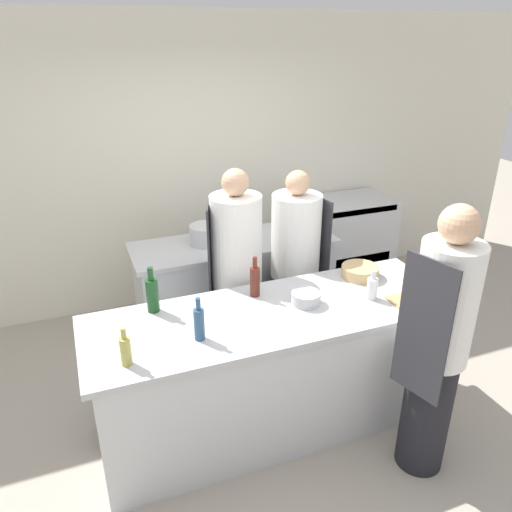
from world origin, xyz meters
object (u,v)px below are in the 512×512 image
object	(u,v)px
oven_range	(343,242)
bottle_vinegar	(255,280)
chef_at_pass_far	(236,278)
bottle_cooking_oil	(199,323)
bottle_olive_oil	(126,350)
bowl_prep_small	(360,271)
stockpot	(206,234)
chef_at_stove	(295,268)
chef_at_prep_near	(437,347)
bottle_wine	(372,288)
bowl_mixing_large	(306,298)
bottle_sauce	(152,294)

from	to	relation	value
oven_range	bottle_vinegar	size ratio (longest dim) A/B	3.40
chef_at_pass_far	bottle_cooking_oil	xyz separation A→B (m)	(-0.51, -0.80, 0.17)
bottle_olive_oil	bowl_prep_small	size ratio (longest dim) A/B	0.84
bottle_olive_oil	stockpot	size ratio (longest dim) A/B	0.83
chef_at_stove	chef_at_pass_far	bearing A→B (deg)	-92.82
oven_range	chef_at_prep_near	distance (m)	2.65
bowl_prep_small	bottle_cooking_oil	bearing A→B (deg)	-164.53
bottle_cooking_oil	chef_at_prep_near	bearing A→B (deg)	-23.63
chef_at_stove	bowl_prep_small	xyz separation A→B (m)	(0.29, -0.50, 0.15)
chef_at_stove	bottle_wine	distance (m)	0.87
chef_at_pass_far	bowl_prep_small	distance (m)	0.94
chef_at_stove	bottle_wine	xyz separation A→B (m)	(0.18, -0.83, 0.19)
chef_at_stove	bottle_cooking_oil	distance (m)	1.38
oven_range	bowl_mixing_large	size ratio (longest dim) A/B	5.09
oven_range	chef_at_prep_near	bearing A→B (deg)	-108.97
chef_at_pass_far	bowl_prep_small	size ratio (longest dim) A/B	6.21
oven_range	bowl_mixing_large	xyz separation A→B (m)	(-1.36, -1.75, 0.48)
chef_at_pass_far	bottle_vinegar	xyz separation A→B (m)	(-0.01, -0.41, 0.18)
bottle_wine	bottle_cooking_oil	distance (m)	1.23
bottle_wine	stockpot	xyz separation A→B (m)	(-0.79, 1.36, -0.00)
bowl_prep_small	stockpot	size ratio (longest dim) A/B	0.99
bowl_prep_small	bowl_mixing_large	bearing A→B (deg)	-158.68
chef_at_prep_near	bottle_vinegar	world-z (taller)	chef_at_prep_near
bottle_olive_oil	bottle_sauce	bearing A→B (deg)	64.80
bottle_olive_oil	bottle_cooking_oil	bearing A→B (deg)	12.16
bowl_mixing_large	bowl_prep_small	xyz separation A→B (m)	(0.56, 0.22, 0.00)
stockpot	chef_at_stove	bearing A→B (deg)	-41.54
bottle_cooking_oil	stockpot	bearing A→B (deg)	72.46
bottle_cooking_oil	bottle_sauce	bearing A→B (deg)	114.52
chef_at_prep_near	bottle_vinegar	size ratio (longest dim) A/B	6.07
bottle_sauce	stockpot	world-z (taller)	bottle_sauce
chef_at_pass_far	bottle_wine	size ratio (longest dim) A/B	8.16
chef_at_pass_far	bowl_prep_small	bearing A→B (deg)	-97.08
chef_at_stove	bottle_sauce	world-z (taller)	chef_at_stove
bowl_mixing_large	stockpot	xyz separation A→B (m)	(-0.33, 1.26, 0.04)
chef_at_stove	bottle_wine	world-z (taller)	chef_at_stove
chef_at_prep_near	bottle_sauce	size ratio (longest dim) A/B	5.66
chef_at_prep_near	chef_at_pass_far	distance (m)	1.57
chef_at_prep_near	chef_at_stove	bearing A→B (deg)	-5.64
chef_at_stove	bowl_mixing_large	bearing A→B (deg)	-31.65
bottle_sauce	stockpot	distance (m)	1.17
bottle_olive_oil	bottle_sauce	xyz separation A→B (m)	(0.25, 0.52, 0.03)
bottle_vinegar	bottle_sauce	world-z (taller)	bottle_sauce
oven_range	bowl_prep_small	bearing A→B (deg)	-117.44
bowl_mixing_large	bottle_vinegar	bearing A→B (deg)	140.23
chef_at_stove	bowl_mixing_large	world-z (taller)	chef_at_stove
bottle_olive_oil	bottle_vinegar	distance (m)	1.06
bottle_olive_oil	chef_at_pass_far	bearing A→B (deg)	43.16
bottle_sauce	bowl_prep_small	distance (m)	1.54
chef_at_stove	bottle_olive_oil	bearing A→B (deg)	-68.19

